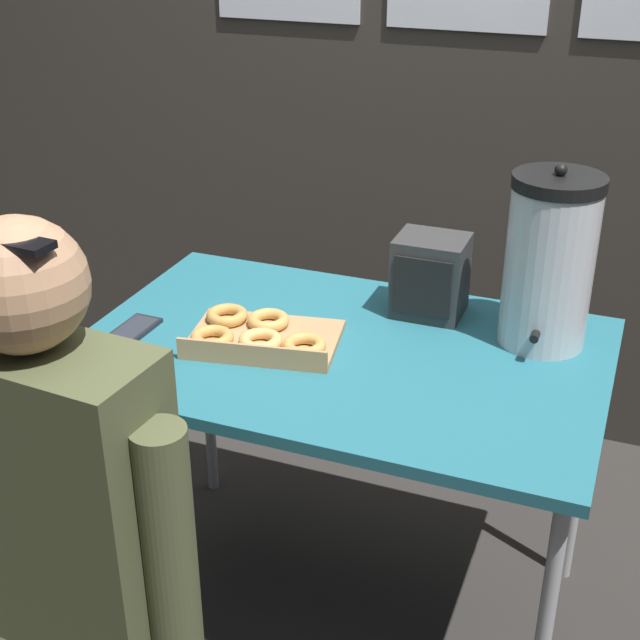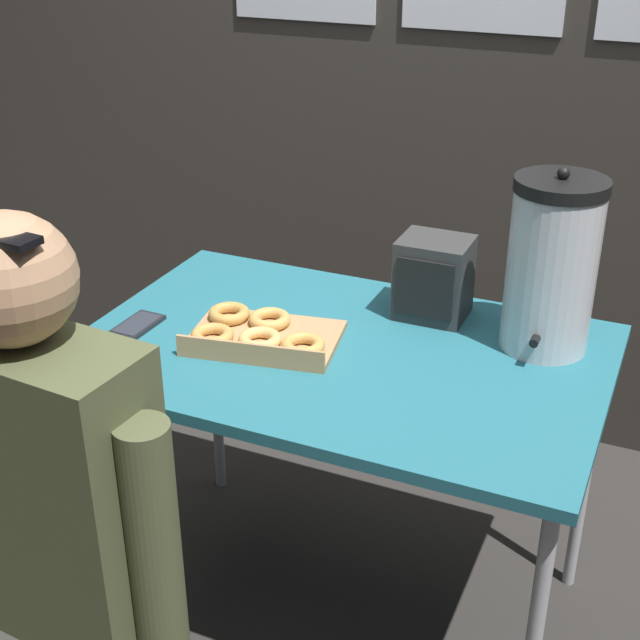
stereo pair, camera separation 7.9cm
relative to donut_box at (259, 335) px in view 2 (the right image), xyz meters
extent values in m
plane|color=#2D2B28|center=(0.18, 0.05, -0.80)|extent=(12.00, 12.00, 0.00)
cube|color=#38332D|center=(0.18, 1.16, 0.50)|extent=(6.00, 0.10, 2.59)
cube|color=#236675|center=(0.18, 0.05, -0.03)|extent=(1.18, 0.76, 0.03)
cylinder|color=#ADADB2|center=(-0.36, -0.29, -0.42)|extent=(0.03, 0.03, 0.75)
cylinder|color=#ADADB2|center=(-0.36, 0.39, -0.42)|extent=(0.03, 0.03, 0.75)
cylinder|color=#ADADB2|center=(0.72, 0.39, -0.42)|extent=(0.03, 0.03, 0.75)
cube|color=tan|center=(0.01, 0.01, -0.01)|extent=(0.37, 0.29, 0.02)
cube|color=tan|center=(0.03, -0.10, 0.01)|extent=(0.33, 0.07, 0.04)
torus|color=#CD9549|center=(-0.09, -0.06, 0.01)|extent=(0.14, 0.14, 0.03)
torus|color=#E9B164|center=(0.02, -0.04, 0.01)|extent=(0.14, 0.14, 0.03)
torus|color=tan|center=(0.12, -0.02, 0.01)|extent=(0.11, 0.11, 0.03)
torus|color=#CC9447|center=(-0.11, 0.05, 0.01)|extent=(0.12, 0.12, 0.03)
torus|color=tan|center=(0.00, 0.06, 0.01)|extent=(0.13, 0.13, 0.03)
cylinder|color=silver|center=(0.60, 0.25, 0.16)|extent=(0.20, 0.20, 0.37)
cylinder|color=black|center=(0.60, 0.25, 0.36)|extent=(0.20, 0.20, 0.03)
sphere|color=black|center=(0.60, 0.25, 0.39)|extent=(0.03, 0.03, 0.03)
cylinder|color=black|center=(0.60, 0.14, 0.05)|extent=(0.02, 0.05, 0.02)
cube|color=black|center=(-0.30, -0.05, -0.01)|extent=(0.08, 0.13, 0.01)
cube|color=#2D333D|center=(-0.30, -0.05, -0.01)|extent=(0.07, 0.12, 0.00)
cube|color=#333333|center=(0.32, 0.30, 0.08)|extent=(0.17, 0.14, 0.20)
cube|color=black|center=(0.32, 0.22, 0.08)|extent=(0.14, 0.01, 0.14)
cube|color=#4C5133|center=(-0.11, -0.62, -0.04)|extent=(0.44, 0.22, 0.59)
sphere|color=tan|center=(-0.11, -0.62, 0.37)|extent=(0.22, 0.22, 0.22)
cylinder|color=#4C5133|center=(0.13, -0.64, -0.07)|extent=(0.09, 0.09, 0.47)
camera|label=1|loc=(0.78, -1.62, 0.94)|focal=50.00mm
camera|label=2|loc=(0.85, -1.59, 0.94)|focal=50.00mm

